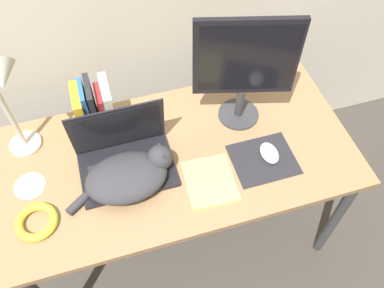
% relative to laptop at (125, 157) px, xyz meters
% --- Properties ---
extents(desk, '(1.43, 0.71, 0.72)m').
position_rel_laptop_xyz_m(desk, '(0.22, -0.01, -0.12)').
color(desk, '#93704C').
rests_on(desk, ground_plane).
extents(laptop, '(0.37, 0.25, 0.27)m').
position_rel_laptop_xyz_m(laptop, '(0.00, 0.00, 0.00)').
color(laptop, black).
rests_on(laptop, desk).
extents(cat, '(0.43, 0.23, 0.13)m').
position_rel_laptop_xyz_m(cat, '(0.00, -0.09, 0.00)').
color(cat, '#333338').
rests_on(cat, desk).
extents(external_monitor, '(0.39, 0.18, 0.50)m').
position_rel_laptop_xyz_m(external_monitor, '(0.52, 0.11, 0.24)').
color(external_monitor, '#333338').
rests_on(external_monitor, desk).
extents(mousepad, '(0.25, 0.22, 0.00)m').
position_rel_laptop_xyz_m(mousepad, '(0.53, -0.14, -0.05)').
color(mousepad, '#232328').
rests_on(mousepad, desk).
extents(computer_mouse, '(0.07, 0.11, 0.03)m').
position_rel_laptop_xyz_m(computer_mouse, '(0.56, -0.12, -0.03)').
color(computer_mouse, silver).
rests_on(computer_mouse, mousepad).
extents(book_row, '(0.15, 0.16, 0.24)m').
position_rel_laptop_xyz_m(book_row, '(-0.07, 0.23, 0.06)').
color(book_row, gold).
rests_on(book_row, desk).
extents(desk_lamp, '(0.17, 0.17, 0.49)m').
position_rel_laptop_xyz_m(desk_lamp, '(-0.34, 0.18, 0.28)').
color(desk_lamp, beige).
rests_on(desk_lamp, desk).
extents(cable_coil, '(0.15, 0.15, 0.03)m').
position_rel_laptop_xyz_m(cable_coil, '(-0.36, -0.16, -0.04)').
color(cable_coil, gold).
rests_on(cable_coil, desk).
extents(notepad, '(0.20, 0.23, 0.01)m').
position_rel_laptop_xyz_m(notepad, '(0.30, -0.17, -0.05)').
color(notepad, '#E5DB6B').
rests_on(notepad, desk).
extents(cd_disc, '(0.12, 0.12, 0.00)m').
position_rel_laptop_xyz_m(cd_disc, '(-0.38, 0.01, -0.05)').
color(cd_disc, silver).
rests_on(cd_disc, desk).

